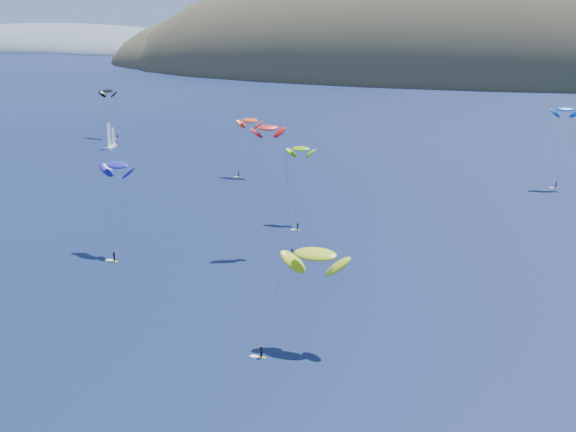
% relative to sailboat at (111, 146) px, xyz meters
% --- Properties ---
extents(island, '(730.00, 300.00, 210.00)m').
position_rel_sailboat_xyz_m(island, '(148.92, 376.67, -11.64)').
color(island, '#3D3526').
rests_on(island, ground).
extents(headland, '(460.00, 250.00, 60.00)m').
position_rel_sailboat_xyz_m(headland, '(-335.73, 564.38, -4.27)').
color(headland, slate).
rests_on(headland, ground).
extents(sailboat, '(8.62, 7.43, 10.59)m').
position_rel_sailboat_xyz_m(sailboat, '(0.00, 0.00, 0.00)').
color(sailboat, white).
rests_on(sailboat, ground).
extents(kitesurfer_1, '(8.22, 6.76, 18.82)m').
position_rel_sailboat_xyz_m(kitesurfer_1, '(62.10, -29.69, 15.66)').
color(kitesurfer_1, yellow).
rests_on(kitesurfer_1, ground).
extents(kitesurfer_2, '(12.28, 10.79, 17.13)m').
position_rel_sailboat_xyz_m(kitesurfer_2, '(109.78, -144.87, 13.33)').
color(kitesurfer_2, yellow).
rests_on(kitesurfer_2, ground).
extents(kitesurfer_3, '(6.80, 11.08, 19.25)m').
position_rel_sailboat_xyz_m(kitesurfer_3, '(89.78, -75.77, 16.41)').
color(kitesurfer_3, yellow).
rests_on(kitesurfer_3, ground).
extents(kitesurfer_4, '(8.57, 6.57, 24.21)m').
position_rel_sailboat_xyz_m(kitesurfer_4, '(152.13, -20.40, 21.01)').
color(kitesurfer_4, yellow).
rests_on(kitesurfer_4, ground).
extents(kitesurfer_9, '(10.75, 7.66, 27.96)m').
position_rel_sailboat_xyz_m(kitesurfer_9, '(89.02, -99.97, 25.01)').
color(kitesurfer_9, yellow).
rests_on(kitesurfer_9, ground).
extents(kitesurfer_10, '(9.55, 12.53, 20.56)m').
position_rel_sailboat_xyz_m(kitesurfer_10, '(58.46, -108.19, 17.15)').
color(kitesurfer_10, yellow).
rests_on(kitesurfer_10, ground).
extents(kitesurfer_12, '(10.92, 8.43, 19.98)m').
position_rel_sailboat_xyz_m(kitesurfer_12, '(-12.56, 23.77, 16.72)').
color(kitesurfer_12, yellow).
rests_on(kitesurfer_12, ground).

